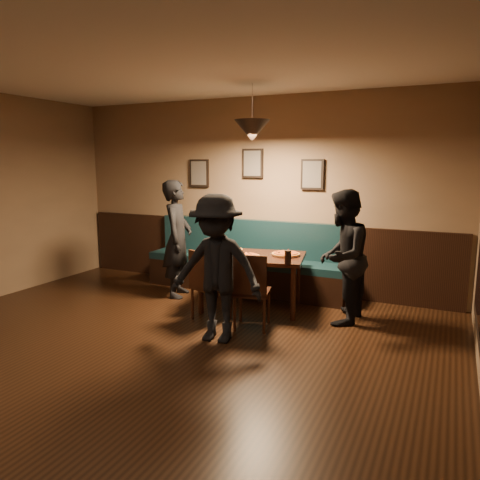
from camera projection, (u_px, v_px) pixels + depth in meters
The scene contains 23 objects.
floor at pixel (89, 385), 3.88m from camera, with size 7.00×7.00×0.00m, color black.
ceiling at pixel (68, 36), 3.41m from camera, with size 7.00×7.00×0.00m, color silver.
wall_back at pixel (253, 194), 6.77m from camera, with size 6.00×6.00×0.00m, color #8C704F.
wainscot at pixel (252, 254), 6.89m from camera, with size 5.88×0.06×1.00m, color black.
booth_bench at pixel (245, 257), 6.65m from camera, with size 3.00×0.60×1.00m, color #0F232D, non-canonical shape.
picture_left at pixel (199, 173), 7.07m from camera, with size 0.32×0.04×0.42m, color black.
picture_center at pixel (253, 163), 6.67m from camera, with size 0.32×0.04×0.42m, color black.
picture_right at pixel (312, 174), 6.31m from camera, with size 0.32×0.04×0.42m, color black.
pendant_lamp at pixel (252, 130), 5.55m from camera, with size 0.44×0.44×0.25m, color black.
dining_table at pixel (252, 282), 5.87m from camera, with size 1.31×0.84×0.70m, color black.
chair_near_left at pixel (211, 285), 5.45m from camera, with size 0.38×0.38×0.85m, color black, non-canonical shape.
chair_near_right at pixel (252, 290), 5.17m from camera, with size 0.39×0.39×0.88m, color black, non-canonical shape.
diner_left at pixel (177, 239), 6.36m from camera, with size 0.59×0.39×1.63m, color black.
diner_right at pixel (342, 257), 5.30m from camera, with size 0.76×0.59×1.57m, color black.
diner_front at pixel (216, 269), 4.74m from camera, with size 1.00×0.58×1.55m, color black.
pizza_a at pixel (228, 250), 6.04m from camera, with size 0.38×0.38×0.04m, color orange.
pizza_b at pixel (245, 256), 5.63m from camera, with size 0.38×0.38×0.04m, color orange.
pizza_c at pixel (286, 254), 5.77m from camera, with size 0.36×0.36×0.04m, color orange.
soda_glass at pixel (288, 257), 5.26m from camera, with size 0.08×0.08×0.17m, color black.
tabasco_bottle at pixel (288, 254), 5.59m from camera, with size 0.03×0.03×0.12m, color #8D0704.
napkin_a at pixel (222, 247), 6.32m from camera, with size 0.15×0.15×0.01m, color #20793B.
napkin_b at pixel (203, 254), 5.84m from camera, with size 0.14×0.14×0.01m, color #20792F.
cutlery_set at pixel (234, 261), 5.48m from camera, with size 0.02×0.18×0.00m, color silver.
Camera 1 is at (2.70, -2.73, 1.87)m, focal length 34.24 mm.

